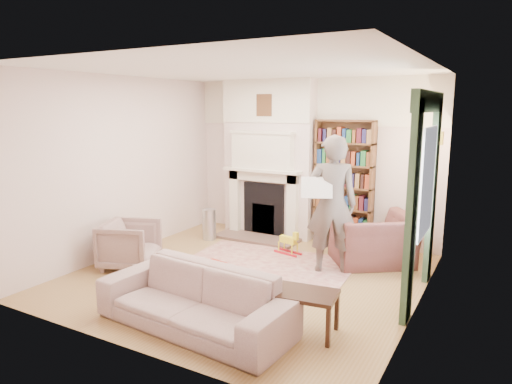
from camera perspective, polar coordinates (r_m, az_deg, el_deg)
The scene contains 25 objects.
floor at distance 6.47m, azimuth -1.10°, elevation -10.42°, with size 4.50×4.50×0.00m, color olive.
ceiling at distance 6.06m, azimuth -1.20°, elevation 15.12°, with size 4.50×4.50×0.00m, color white.
wall_back at distance 8.12m, azimuth 6.93°, elevation 4.00°, with size 4.50×4.50×0.00m, color beige.
wall_front at distance 4.36m, azimuth -16.30°, elevation -2.04°, with size 4.50×4.50×0.00m, color beige.
wall_left at distance 7.50m, azimuth -16.17°, elevation 3.12°, with size 4.50×4.50×0.00m, color beige.
wall_right at distance 5.35m, azimuth 20.11°, elevation 0.04°, with size 4.50×4.50×0.00m, color beige.
fireplace at distance 8.25m, azimuth 1.57°, elevation 4.09°, with size 1.70×0.58×2.80m.
bookcase at distance 7.80m, azimuth 10.95°, elevation 1.95°, with size 1.00×0.24×1.85m, color brown.
window at distance 5.74m, azimuth 20.65°, elevation 1.18°, with size 0.02×0.90×1.30m, color silver.
curtain_left at distance 5.11m, azimuth 18.86°, elevation -2.65°, with size 0.07×0.32×2.40m, color #2E4831.
curtain_right at distance 6.47m, azimuth 21.16°, elevation -0.11°, with size 0.07×0.32×2.40m, color #2E4831.
pelmet at distance 5.68m, azimuth 20.81°, elevation 10.52°, with size 0.09×1.70×0.24m, color #2E4831.
wall_sconce at distance 6.80m, azimuth 20.63°, elevation 6.37°, with size 0.20×0.24×0.24m, color gold, non-canonical shape.
rug at distance 6.78m, azimuth 0.93°, elevation -9.37°, with size 2.46×1.89×0.01m, color beige.
armchair_reading at distance 7.04m, azimuth 14.44°, elevation -5.77°, with size 1.17×1.02×0.76m, color #4B2A28.
armchair_left at distance 6.95m, azimuth -15.48°, elevation -6.34°, with size 0.73×0.76×0.69m, color #A39486.
sofa at distance 5.00m, azimuth -7.70°, elevation -13.15°, with size 2.17×0.85×0.63m, color #BDAE9C.
man_reading at distance 6.46m, azimuth 9.44°, elevation -1.56°, with size 0.71×0.47×1.95m, color #574C46.
newspaper at distance 6.28m, azimuth 7.61°, elevation 0.55°, with size 0.43×0.02×0.30m, color silver.
coffee_table at distance 4.91m, azimuth 5.81°, elevation -14.71°, with size 0.70×0.45×0.45m, color #341D12, non-canonical shape.
paraffin_heater at distance 8.13m, azimuth -5.87°, elevation -4.04°, with size 0.24×0.24×0.55m, color #AEB0B6.
rocking_horse at distance 7.32m, azimuth 4.02°, elevation -6.31°, with size 0.44×0.18×0.39m, color yellow, non-canonical shape.
board_game at distance 6.45m, azimuth -3.29°, elevation -10.26°, with size 0.39×0.39×0.03m, color #DACB4D.
game_box_lid at distance 6.84m, azimuth -5.15°, elevation -8.96°, with size 0.32×0.22×0.05m, color #AC2513.
comic_annuals at distance 6.06m, azimuth -1.00°, elevation -11.73°, with size 0.48×0.39×0.02m.
Camera 1 is at (3.06, -5.21, 2.32)m, focal length 32.00 mm.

